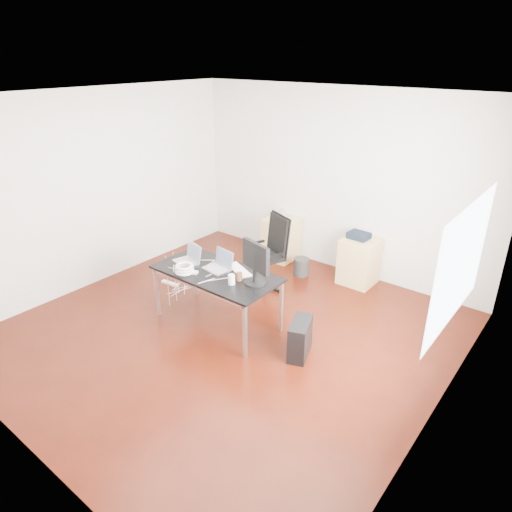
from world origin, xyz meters
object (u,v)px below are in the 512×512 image
Objects in this scene: office_chair at (270,249)px; desk at (216,276)px; filing_cabinet_right at (359,261)px; pc_tower at (300,338)px; filing_cabinet_left at (281,239)px.

desk is at bearing -63.14° from office_chair.
office_chair reaches higher than filing_cabinet_right.
office_chair is 1.54× the size of filing_cabinet_right.
pc_tower is at bearing -18.68° from office_chair.
filing_cabinet_right is 1.56× the size of pc_tower.
office_chair is at bearing 94.07° from desk.
desk is 2.25m from filing_cabinet_left.
filing_cabinet_left is 1.56× the size of pc_tower.
office_chair is 1.38m from filing_cabinet_right.
desk is 2.36m from filing_cabinet_right.
desk is at bearing -75.89° from filing_cabinet_left.
filing_cabinet_right reaches higher than pc_tower.
filing_cabinet_left is 1.00× the size of filing_cabinet_right.
office_chair is at bearing -136.70° from filing_cabinet_right.
office_chair is 1.77m from pc_tower.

